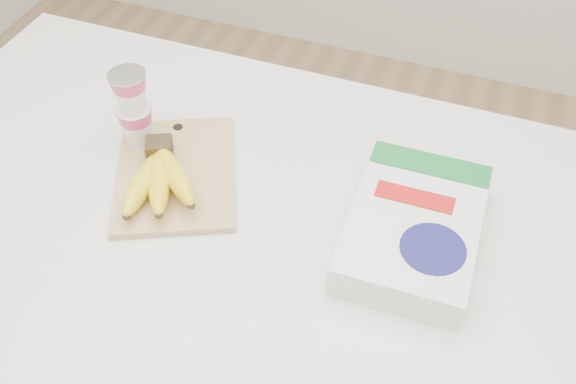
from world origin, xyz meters
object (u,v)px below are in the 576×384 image
(cutting_board, at_px, (176,174))
(yogurt_stack, at_px, (133,107))
(cereal_box, at_px, (413,228))
(table, at_px, (225,342))
(bananas, at_px, (159,177))

(cutting_board, xyz_separation_m, yogurt_stack, (-0.10, 0.05, 0.10))
(yogurt_stack, xyz_separation_m, cereal_box, (0.55, -0.05, -0.07))
(table, relative_size, cutting_board, 4.45)
(table, distance_m, cereal_box, 0.65)
(table, height_order, yogurt_stack, yogurt_stack)
(bananas, bearing_deg, table, 4.13)
(bananas, xyz_separation_m, yogurt_stack, (-0.10, 0.10, 0.06))
(table, relative_size, bananas, 6.33)
(cutting_board, bearing_deg, cereal_box, -24.90)
(cereal_box, bearing_deg, yogurt_stack, 174.13)
(bananas, bearing_deg, yogurt_stack, 135.11)
(cutting_board, height_order, bananas, bananas)
(table, height_order, cutting_board, cutting_board)
(cutting_board, xyz_separation_m, cereal_box, (0.45, 0.00, 0.03))
(yogurt_stack, height_order, cereal_box, yogurt_stack)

